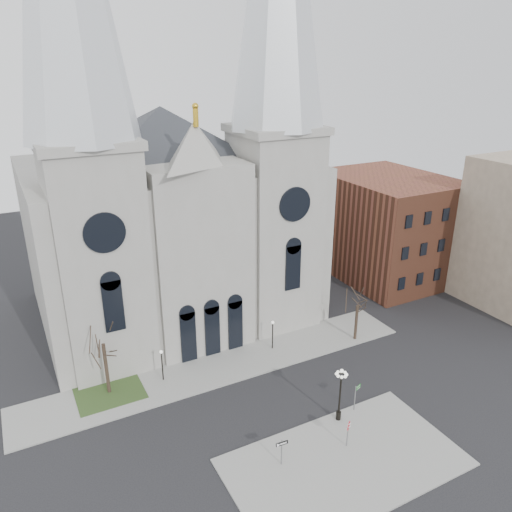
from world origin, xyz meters
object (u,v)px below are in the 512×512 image
one_way_sign (282,448)px  street_name_sign (356,396)px  stop_sign (348,428)px  globe_lamp (340,388)px

one_way_sign → street_name_sign: street_name_sign is taller
one_way_sign → street_name_sign: (8.91, 2.50, -0.10)m
stop_sign → one_way_sign: size_ratio=1.08×
globe_lamp → one_way_sign: globe_lamp is taller
one_way_sign → stop_sign: bearing=-3.1°
stop_sign → globe_lamp: 3.46m
globe_lamp → one_way_sign: bearing=-162.9°
stop_sign → street_name_sign: (3.34, 3.26, -0.31)m
globe_lamp → street_name_sign: bearing=10.7°
street_name_sign → stop_sign: bearing=-155.8°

